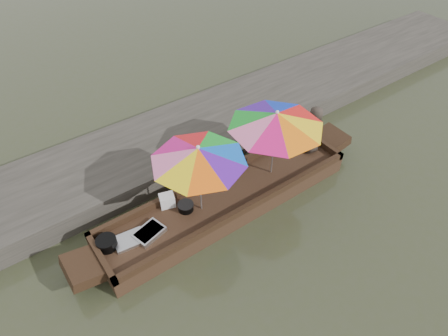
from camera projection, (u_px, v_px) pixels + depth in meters
water at (227, 207)px, 8.15m from camera, size 80.00×80.00×0.00m
dock at (172, 142)px, 9.29m from camera, size 22.00×2.20×0.50m
boat_hull at (227, 201)px, 8.03m from camera, size 5.37×1.20×0.35m
cooking_pot at (107, 243)px, 6.93m from camera, size 0.36×0.36×0.19m
tray_crayfish at (149, 233)px, 7.16m from camera, size 0.62×0.50×0.09m
tray_scallop at (130, 240)px, 7.06m from camera, size 0.58×0.43×0.06m
charcoal_grill at (186, 207)px, 7.58m from camera, size 0.29×0.29×0.14m
supply_bag at (167, 200)px, 7.62m from camera, size 0.33×0.29×0.26m
vendor at (314, 129)px, 8.56m from camera, size 0.63×0.51×1.12m
umbrella_bow at (200, 179)px, 7.13m from camera, size 1.72×1.72×1.55m
umbrella_stern at (274, 143)px, 7.88m from camera, size 2.37×2.37×1.55m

